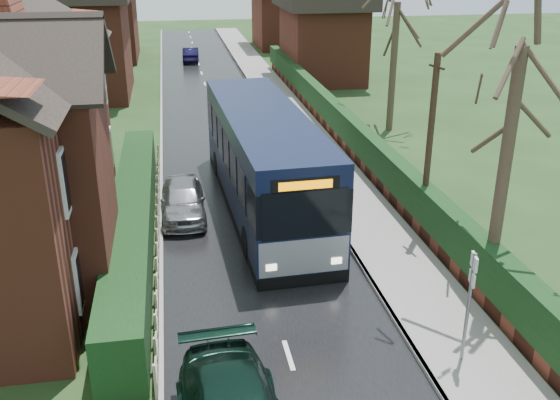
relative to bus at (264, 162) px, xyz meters
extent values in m
plane|color=#29471E|center=(-0.80, -7.16, -1.83)|extent=(140.00, 140.00, 0.00)
cube|color=black|center=(-0.80, 2.84, -1.82)|extent=(6.00, 100.00, 0.02)
cube|color=slate|center=(3.45, 2.84, -1.76)|extent=(2.50, 100.00, 0.14)
cube|color=gray|center=(2.25, 2.84, -1.76)|extent=(0.12, 100.00, 0.14)
cube|color=gray|center=(-3.85, 2.84, -1.78)|extent=(0.12, 100.00, 0.10)
cube|color=black|center=(-4.70, -2.16, -1.03)|extent=(1.20, 16.00, 1.60)
cube|color=maroon|center=(5.00, 2.84, -1.53)|extent=(0.30, 50.00, 0.60)
cube|color=black|center=(5.00, 2.84, -0.63)|extent=(0.60, 50.00, 1.20)
cube|color=maroon|center=(-6.30, -5.16, 1.17)|extent=(2.50, 4.00, 6.00)
cube|color=silver|center=(-5.75, -7.16, -0.23)|extent=(0.08, 1.20, 1.60)
cube|color=black|center=(-5.72, -7.16, -0.23)|extent=(0.03, 0.95, 1.35)
cube|color=silver|center=(-5.75, -7.16, 2.37)|extent=(0.08, 1.20, 1.60)
cube|color=black|center=(-5.72, -7.16, 2.37)|extent=(0.03, 0.95, 1.35)
cube|color=silver|center=(-5.75, -3.16, -0.23)|extent=(0.08, 1.20, 1.60)
cube|color=black|center=(-5.72, -3.16, -0.23)|extent=(0.03, 0.95, 1.35)
cube|color=silver|center=(-5.75, -3.16, 2.37)|extent=(0.08, 1.20, 1.60)
cube|color=black|center=(-5.72, -3.16, 2.37)|extent=(0.03, 0.95, 1.35)
cube|color=silver|center=(-5.75, 0.84, -0.23)|extent=(0.08, 1.20, 1.60)
cube|color=black|center=(-5.72, 0.84, -0.23)|extent=(0.03, 0.95, 1.35)
cube|color=silver|center=(-5.75, 0.84, 2.37)|extent=(0.08, 1.20, 1.60)
cube|color=black|center=(-5.72, 0.84, 2.37)|extent=(0.03, 0.95, 1.35)
cube|color=silver|center=(-5.75, 3.34, -0.23)|extent=(0.08, 1.20, 1.60)
cube|color=black|center=(-5.72, 3.34, -0.23)|extent=(0.03, 0.95, 1.35)
cube|color=silver|center=(-5.75, 3.34, 2.37)|extent=(0.08, 1.20, 1.60)
cube|color=black|center=(-5.72, 3.34, 2.37)|extent=(0.03, 0.95, 1.35)
cube|color=black|center=(0.00, 0.04, -0.82)|extent=(3.25, 12.25, 1.26)
cube|color=black|center=(0.00, 0.04, 0.47)|extent=(3.27, 12.25, 1.32)
cube|color=black|center=(0.00, 0.04, 1.50)|extent=(3.25, 12.25, 0.73)
cube|color=black|center=(0.00, 0.04, -1.64)|extent=(3.25, 12.25, 0.39)
cube|color=gray|center=(0.24, -5.98, -0.84)|extent=(2.65, 0.23, 1.10)
cube|color=black|center=(0.24, -6.01, 0.48)|extent=(2.49, 0.18, 1.44)
cube|color=black|center=(0.24, -6.01, 1.37)|extent=(1.93, 0.16, 0.39)
cube|color=#FF8C00|center=(0.25, -6.05, 1.37)|extent=(1.52, 0.10, 0.24)
cube|color=black|center=(0.24, -5.99, -1.59)|extent=(2.71, 0.25, 0.33)
cube|color=#FFF2CC|center=(-0.72, -6.08, -1.06)|extent=(0.31, 0.06, 0.20)
cube|color=#FFF2CC|center=(1.21, -6.00, -1.06)|extent=(0.31, 0.06, 0.20)
cylinder|color=black|center=(-1.09, -3.89, -1.30)|extent=(0.35, 1.07, 1.06)
cylinder|color=black|center=(1.40, -3.79, -1.30)|extent=(0.35, 1.07, 1.06)
cylinder|color=black|center=(-1.41, 3.87, -1.30)|extent=(0.35, 1.07, 1.06)
cylinder|color=black|center=(1.09, 3.97, -1.30)|extent=(0.35, 1.07, 1.06)
imported|color=#A6A6AA|center=(-3.03, -0.29, -1.17)|extent=(1.60, 3.93, 1.34)
imported|color=black|center=(-1.36, 32.09, -1.23)|extent=(1.50, 3.76, 1.21)
cylinder|color=slate|center=(3.20, -10.16, -0.36)|extent=(0.08, 0.08, 2.95)
cube|color=silver|center=(3.20, -10.16, 0.91)|extent=(0.16, 0.45, 0.34)
cube|color=silver|center=(3.20, -10.16, 0.48)|extent=(0.14, 0.40, 0.29)
cylinder|color=black|center=(5.00, -3.16, 1.25)|extent=(0.21, 0.21, 6.17)
cube|color=black|center=(5.00, -3.16, 3.89)|extent=(0.21, 0.79, 0.07)
cylinder|color=#3B2D22|center=(5.20, -7.49, 1.67)|extent=(0.34, 0.34, 7.02)
cylinder|color=#3B2F23|center=(8.20, 9.38, 1.46)|extent=(0.35, 0.35, 6.58)
camera|label=1|loc=(-3.18, -21.49, 7.47)|focal=40.00mm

